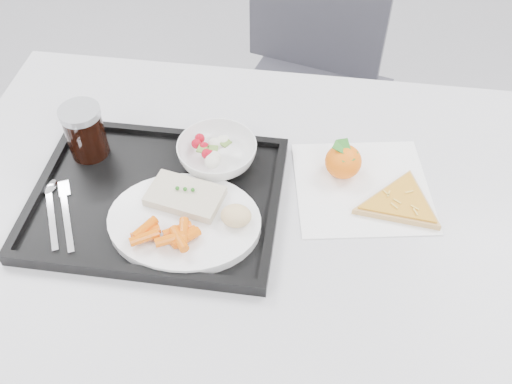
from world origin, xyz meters
name	(u,v)px	position (x,y,z in m)	size (l,w,h in m)	color
table	(255,223)	(0.00, 0.30, 0.68)	(1.20, 0.80, 0.75)	#B3B3B6
chair	(312,68)	(0.07, 1.02, 0.54)	(0.51, 0.51, 0.93)	#35353D
tray	(157,199)	(-0.18, 0.27, 0.76)	(0.45, 0.35, 0.03)	black
dinner_plate	(184,222)	(-0.11, 0.21, 0.77)	(0.27, 0.27, 0.02)	white
fish_fillet	(185,196)	(-0.12, 0.26, 0.79)	(0.14, 0.10, 0.03)	beige
bread_roll	(236,216)	(-0.02, 0.22, 0.80)	(0.06, 0.05, 0.03)	#E2CD7C
salad_bowl	(217,153)	(-0.08, 0.37, 0.79)	(0.15, 0.15, 0.05)	white
cola_glass	(85,131)	(-0.34, 0.37, 0.82)	(0.08, 0.08, 0.11)	black
cutlery	(57,205)	(-0.35, 0.22, 0.77)	(0.12, 0.16, 0.01)	silver
napkin	(362,187)	(0.20, 0.36, 0.75)	(0.29, 0.28, 0.00)	white
tangerine	(343,161)	(0.16, 0.39, 0.79)	(0.08, 0.08, 0.07)	orange
pizza_slice	(401,203)	(0.27, 0.32, 0.76)	(0.24, 0.24, 0.02)	tan
carrot_pile	(168,235)	(-0.13, 0.17, 0.80)	(0.12, 0.07, 0.03)	#E96008
salad_contents	(212,150)	(-0.09, 0.37, 0.80)	(0.08, 0.08, 0.02)	#AA0919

